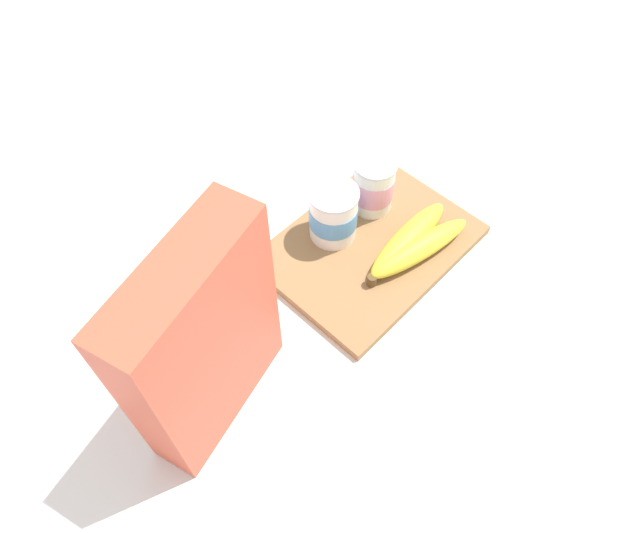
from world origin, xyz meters
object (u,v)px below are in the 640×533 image
(yogurt_cup_back, at_px, (373,185))
(banana_bunch, at_px, (414,244))
(cutting_board, at_px, (370,246))
(yogurt_cup_front, at_px, (333,214))
(cereal_box, at_px, (204,344))

(yogurt_cup_back, xyz_separation_m, banana_bunch, (-0.03, -0.10, -0.03))
(banana_bunch, bearing_deg, cutting_board, 120.96)
(yogurt_cup_back, relative_size, banana_bunch, 0.50)
(cutting_board, bearing_deg, yogurt_cup_front, 114.32)
(cutting_board, height_order, yogurt_cup_front, yogurt_cup_front)
(cereal_box, bearing_deg, yogurt_cup_back, 175.55)
(yogurt_cup_front, xyz_separation_m, banana_bunch, (0.06, -0.11, -0.03))
(cereal_box, relative_size, yogurt_cup_front, 3.26)
(cereal_box, distance_m, banana_bunch, 0.36)
(cereal_box, height_order, banana_bunch, cereal_box)
(cutting_board, relative_size, yogurt_cup_back, 3.33)
(cutting_board, distance_m, yogurt_cup_front, 0.08)
(yogurt_cup_back, bearing_deg, banana_bunch, -104.03)
(yogurt_cup_front, bearing_deg, yogurt_cup_back, -3.75)
(cutting_board, height_order, yogurt_cup_back, yogurt_cup_back)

